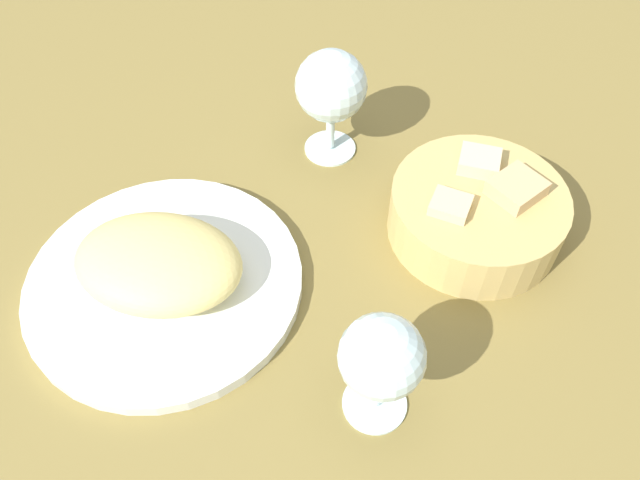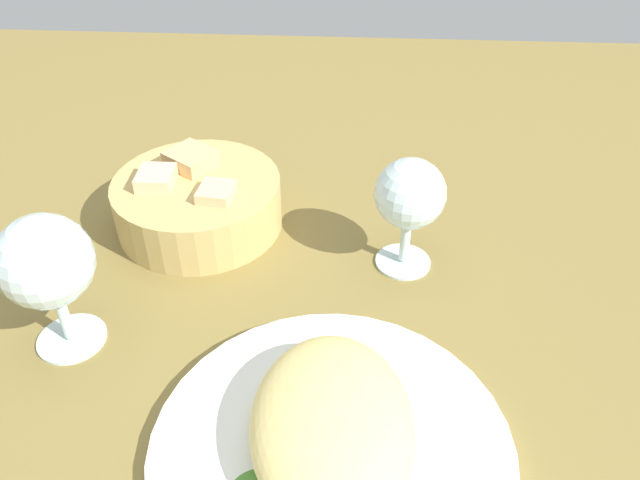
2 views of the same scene
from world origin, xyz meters
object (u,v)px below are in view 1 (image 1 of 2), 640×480
object	(u,v)px
wine_glass_far	(331,89)
plate	(165,282)
bread_basket	(477,211)
wine_glass_near	(381,360)

from	to	relation	value
wine_glass_far	plate	bearing A→B (deg)	-113.31
plate	bread_basket	bearing A→B (deg)	29.42
wine_glass_near	bread_basket	bearing A→B (deg)	76.17
plate	wine_glass_near	size ratio (longest dim) A/B	2.25
plate	wine_glass_near	xyz separation A→B (cm)	(22.74, -6.29, 7.37)
wine_glass_near	wine_glass_far	world-z (taller)	wine_glass_far
plate	bread_basket	size ratio (longest dim) A/B	1.51
plate	wine_glass_far	world-z (taller)	wine_glass_far
plate	wine_glass_far	distance (cm)	27.09
wine_glass_far	bread_basket	bearing A→B (deg)	-23.55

